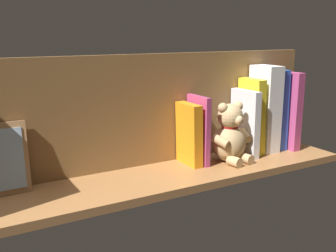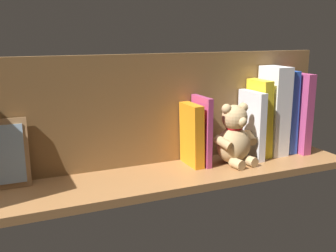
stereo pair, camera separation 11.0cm
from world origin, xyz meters
TOP-DOWN VIEW (x-y plane):
  - ground_plane at (0.00, 0.00)cm, footprint 112.57×24.09cm
  - shelf_back_panel at (0.00, -9.79)cm, footprint 112.57×1.50cm
  - book_0 at (-47.26, -2.70)cm, footprint 2.92×11.88cm
  - book_1 at (-43.52, -3.94)cm, footprint 3.47×9.40cm
  - dictionary_thick_white at (-38.33, -3.47)cm, footprint 5.83×10.14cm
  - book_2 at (-33.03, -3.66)cm, footprint 4.07×9.97cm
  - book_3 at (-29.48, -2.67)cm, footprint 2.52×11.95cm
  - teddy_bear at (-21.46, 0.27)cm, footprint 14.69×12.71cm
  - book_4 at (-12.26, -3.33)cm, footprint 1.62×10.63cm
  - book_5 at (-9.14, -3.53)cm, footprint 3.53×10.23cm

SIDE VIEW (x-z plane):
  - ground_plane at x=0.00cm, z-range -2.20..0.00cm
  - teddy_bear at x=-21.46cm, z-range -1.10..17.19cm
  - book_5 at x=-9.14cm, z-range -0.04..18.39cm
  - book_4 at x=-12.26cm, z-range 0.00..20.35cm
  - book_3 at x=-29.48cm, z-range -0.01..20.98cm
  - book_2 at x=-33.03cm, z-range -0.05..24.22cm
  - book_0 at x=-47.26cm, z-range 0.00..25.77cm
  - book_1 at x=-43.52cm, z-range -0.03..26.68cm
  - dictionary_thick_white at x=-38.33cm, z-range 0.00..28.11cm
  - shelf_back_panel at x=0.00cm, z-range 0.00..32.57cm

